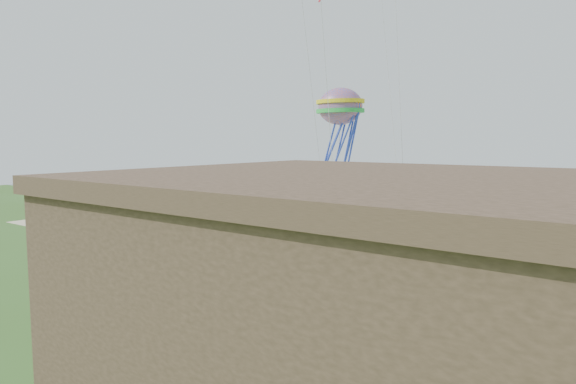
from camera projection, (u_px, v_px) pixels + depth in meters
name	position (u px, v px, depth m)	size (l,w,h in m)	color
ground	(120.00, 352.00, 19.81)	(160.00, 160.00, 0.00)	#385E20
sand_beach	(381.00, 252.00, 37.30)	(72.00, 20.00, 0.02)	#C5B98E
ocean	(523.00, 198.00, 72.29)	(160.00, 68.00, 0.02)	slate
chainlink_fence	(228.00, 299.00, 24.52)	(36.20, 0.20, 1.25)	#50392D
motel	(444.00, 360.00, 10.88)	(15.00, 10.00, 7.00)	#443424
picnic_table	(270.00, 324.00, 21.72)	(1.70, 1.29, 0.72)	brown
octopus_kite	(340.00, 134.00, 32.11)	(3.26, 2.30, 6.71)	#FF6228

